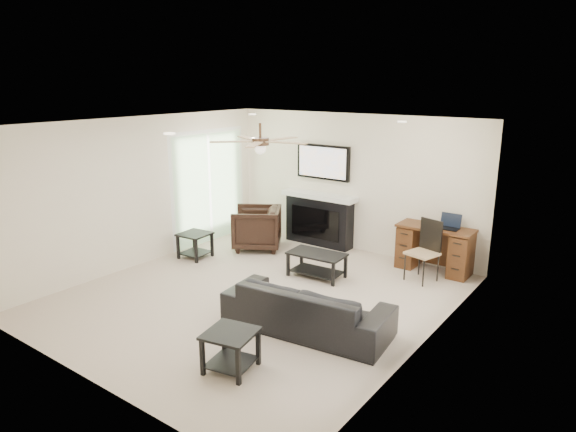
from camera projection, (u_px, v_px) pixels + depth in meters
name	position (u px, v px, depth m)	size (l,w,h in m)	color
room_shell	(270.00, 184.00, 7.06)	(5.50, 5.54, 2.52)	#BCAB97
sofa	(307.00, 307.00, 6.43)	(2.11, 0.82, 0.62)	black
armchair	(257.00, 228.00, 9.56)	(0.84, 0.87, 0.79)	black
coffee_table	(317.00, 265.00, 8.21)	(0.90, 0.50, 0.40)	black
end_table_near	(231.00, 351.00, 5.56)	(0.52, 0.52, 0.45)	black
end_table_left	(195.00, 245.00, 9.10)	(0.50, 0.50, 0.45)	black
fireplace_unit	(319.00, 196.00, 9.66)	(1.52, 0.34, 1.91)	black
desk	(435.00, 249.00, 8.44)	(1.22, 0.56, 0.76)	#381E0E
desk_chair	(422.00, 251.00, 7.98)	(0.42, 0.44, 0.97)	black
laptop	(449.00, 222.00, 8.18)	(0.33, 0.24, 0.23)	black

